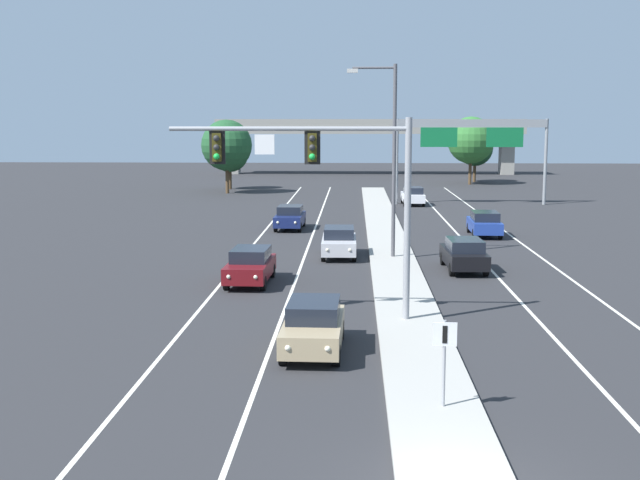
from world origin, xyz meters
TOP-DOWN VIEW (x-y plane):
  - median_island at (0.00, 18.00)m, footprint 2.40×110.00m
  - lane_stripe_oncoming_center at (-4.70, 25.00)m, footprint 0.14×100.00m
  - lane_stripe_receding_center at (4.70, 25.00)m, footprint 0.14×100.00m
  - edge_stripe_left at (-8.00, 25.00)m, footprint 0.14×100.00m
  - edge_stripe_right at (8.00, 25.00)m, footprint 0.14×100.00m
  - overhead_signal_mast at (-2.93, 13.59)m, footprint 8.56×0.44m
  - median_sign_post at (0.21, 4.53)m, footprint 0.60×0.10m
  - street_lamp_median at (-0.19, 27.29)m, footprint 2.58×0.28m
  - car_oncoming_tan at (-3.30, 9.83)m, footprint 1.91×4.50m
  - car_oncoming_darkred at (-6.69, 20.52)m, footprint 1.93×4.51m
  - car_oncoming_silver at (-2.84, 27.96)m, footprint 1.86×4.48m
  - car_oncoming_navy at (-6.38, 39.19)m, footprint 1.90×4.50m
  - car_receding_black at (3.33, 24.07)m, footprint 1.93×4.51m
  - car_receding_blue at (6.27, 36.32)m, footprint 1.92×4.51m
  - car_receding_white at (3.12, 55.78)m, footprint 1.87×4.49m
  - highway_sign_gantry at (8.20, 56.47)m, footprint 13.28×0.42m
  - overpass_bridge at (0.00, 98.60)m, footprint 42.40×6.40m
  - tree_far_left_a at (-15.00, 66.73)m, footprint 5.17×5.17m
  - tree_far_right_a at (11.48, 79.72)m, footprint 5.44×5.44m
  - tree_far_right_c at (12.62, 83.90)m, footprint 4.32×4.32m
  - tree_far_left_c at (-15.53, 72.00)m, footprint 4.14×4.14m

SIDE VIEW (x-z plane):
  - lane_stripe_oncoming_center at x=-4.70m, z-range 0.00..0.01m
  - lane_stripe_receding_center at x=4.70m, z-range 0.00..0.01m
  - edge_stripe_left at x=-8.00m, z-range 0.00..0.01m
  - edge_stripe_right at x=8.00m, z-range 0.00..0.01m
  - median_island at x=0.00m, z-range 0.00..0.15m
  - car_oncoming_tan at x=-3.30m, z-range 0.03..1.61m
  - car_oncoming_darkred at x=-6.69m, z-range 0.03..1.61m
  - car_oncoming_silver at x=-2.84m, z-range 0.03..1.61m
  - car_oncoming_navy at x=-6.38m, z-range 0.03..1.61m
  - car_receding_black at x=3.33m, z-range 0.03..1.61m
  - car_receding_blue at x=6.27m, z-range 0.03..1.61m
  - car_receding_white at x=3.12m, z-range 0.03..1.61m
  - median_sign_post at x=0.21m, z-range 0.49..2.69m
  - tree_far_left_c at x=-15.53m, z-range 0.91..6.90m
  - tree_far_right_c at x=12.62m, z-range 0.95..7.20m
  - tree_far_left_a at x=-15.00m, z-range 1.15..8.63m
  - tree_far_right_a at x=11.48m, z-range 1.21..9.08m
  - overhead_signal_mast at x=-2.93m, z-range 1.78..8.98m
  - overpass_bridge at x=0.00m, z-range 1.96..9.61m
  - street_lamp_median at x=-0.19m, z-range 0.79..10.79m
  - highway_sign_gantry at x=8.20m, z-range 2.41..9.91m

